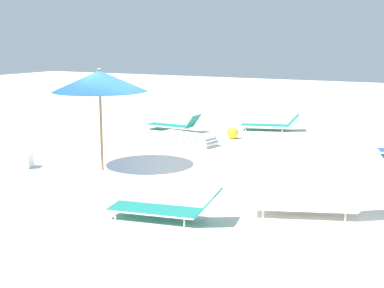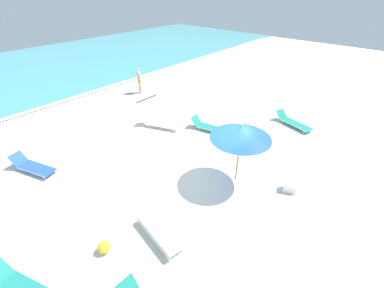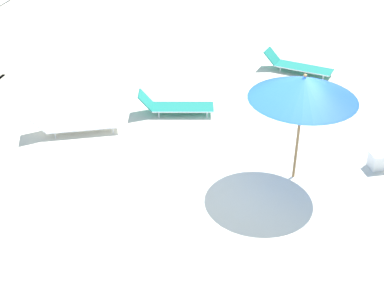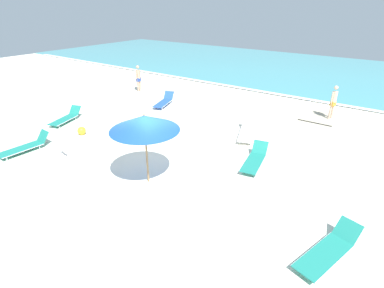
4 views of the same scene
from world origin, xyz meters
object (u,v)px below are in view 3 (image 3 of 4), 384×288
(beach_umbrella, at_px, (304,88))
(cooler_box, at_px, (380,160))
(sun_lounger_near_water_right, at_px, (297,65))
(sun_lounger_under_umbrella, at_px, (75,124))
(sun_lounger_beside_umbrella, at_px, (175,106))

(beach_umbrella, distance_m, cooler_box, 2.85)
(cooler_box, bearing_deg, beach_umbrella, 179.55)
(sun_lounger_near_water_right, bearing_deg, cooler_box, -142.82)
(beach_umbrella, distance_m, sun_lounger_under_umbrella, 5.92)
(sun_lounger_beside_umbrella, bearing_deg, sun_lounger_under_umbrella, 112.21)
(beach_umbrella, height_order, sun_lounger_beside_umbrella, beach_umbrella)
(sun_lounger_under_umbrella, bearing_deg, sun_lounger_near_water_right, -69.04)
(sun_lounger_under_umbrella, bearing_deg, cooler_box, -112.83)
(sun_lounger_under_umbrella, distance_m, sun_lounger_near_water_right, 7.31)
(sun_lounger_under_umbrella, distance_m, sun_lounger_beside_umbrella, 2.70)
(beach_umbrella, relative_size, sun_lounger_near_water_right, 1.11)
(sun_lounger_beside_umbrella, bearing_deg, beach_umbrella, -137.78)
(sun_lounger_beside_umbrella, distance_m, cooler_box, 5.43)
(beach_umbrella, distance_m, sun_lounger_beside_umbrella, 4.50)
(sun_lounger_under_umbrella, bearing_deg, sun_lounger_beside_umbrella, -78.07)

